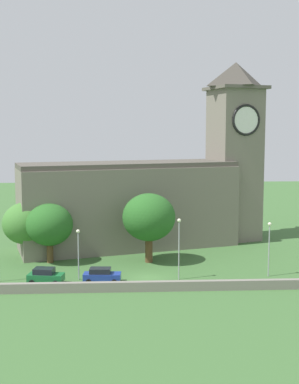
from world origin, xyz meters
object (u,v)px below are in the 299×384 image
streetlamp_west_mid (78,246)px  streetlamp_central (179,239)px  tree_churchyard (49,225)px  tree_riverside_west (26,223)px  car_green (45,276)px  tree_riverside_east (149,217)px  church (157,190)px  car_blue (102,275)px  streetlamp_east_mid (269,240)px

streetlamp_west_mid → streetlamp_central: size_ratio=0.83×
tree_churchyard → tree_riverside_west: bearing=148.5°
car_green → streetlamp_central: streetlamp_central is taller
streetlamp_central → tree_riverside_east: bearing=110.7°
church → tree_riverside_west: bearing=-156.2°
car_blue → streetlamp_east_mid: bearing=4.1°
car_blue → streetlamp_west_mid: bearing=156.3°
streetlamp_west_mid → tree_churchyard: 9.45m
streetlamp_east_mid → tree_riverside_west: bearing=161.8°
church → tree_churchyard: (-15.03, -10.32, -3.36)m
tree_riverside_east → tree_riverside_west: tree_riverside_east is taller
church → tree_riverside_east: 11.21m
streetlamp_central → streetlamp_east_mid: size_ratio=1.10×
streetlamp_central → tree_riverside_west: 22.66m
car_green → streetlamp_west_mid: (3.70, 1.49, 3.19)m
tree_riverside_west → streetlamp_east_mid: bearing=-18.2°
car_blue → tree_riverside_east: size_ratio=0.48×
car_green → streetlamp_central: size_ratio=0.58×
tree_churchyard → streetlamp_west_mid: bearing=-61.4°
church → streetlamp_central: 19.50m
car_blue → streetlamp_west_mid: (-2.76, 1.21, 3.27)m
car_blue → tree_churchyard: size_ratio=0.56×
streetlamp_east_mid → tree_churchyard: bearing=163.7°
streetlamp_east_mid → streetlamp_central: bearing=-175.9°
tree_churchyard → church: bearing=34.5°
car_green → streetlamp_west_mid: size_ratio=0.71×
tree_riverside_east → tree_churchyard: bearing=177.9°
tree_riverside_west → tree_churchyard: tree_churchyard is taller
streetlamp_central → tree_riverside_west: bearing=151.2°
church → tree_churchyard: bearing=-145.5°
streetlamp_east_mid → tree_churchyard: 28.54m
car_green → streetlamp_west_mid: 5.11m
car_blue → streetlamp_central: size_ratio=0.61×
streetlamp_central → church: bearing=94.0°
car_green → streetlamp_east_mid: bearing=3.7°
car_blue → tree_churchyard: (-7.25, 9.46, 4.26)m
tree_riverside_west → tree_riverside_east: bearing=-8.9°
tree_riverside_west → streetlamp_central: bearing=-28.8°
car_blue → streetlamp_east_mid: streetlamp_east_mid is taller
car_green → tree_riverside_east: 16.34m
car_green → tree_riverside_east: bearing=36.7°
car_green → tree_riverside_west: size_ratio=0.54×
car_green → streetlamp_east_mid: 26.88m
streetlamp_central → tree_churchyard: tree_churchyard is taller
streetlamp_west_mid → tree_riverside_east: bearing=41.7°
streetlamp_east_mid → car_blue: bearing=-175.9°
church → tree_riverside_east: church is taller
streetlamp_west_mid → tree_riverside_west: bearing=127.6°
church → tree_riverside_west: size_ratio=4.95×
tree_riverside_west → car_blue: bearing=-47.2°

